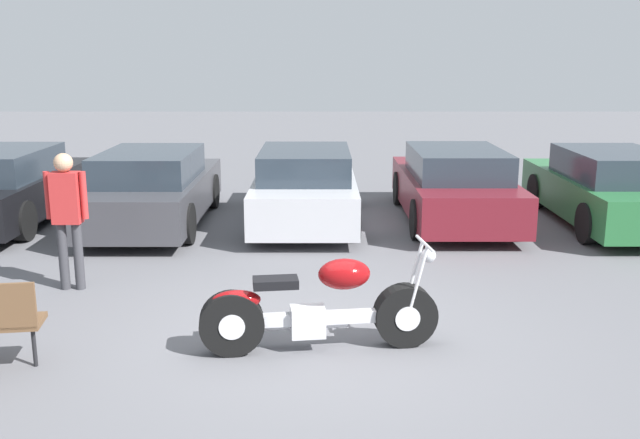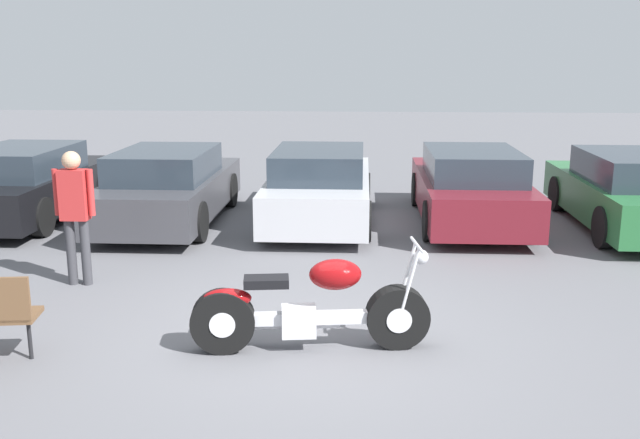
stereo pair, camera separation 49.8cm
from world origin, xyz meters
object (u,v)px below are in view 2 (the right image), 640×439
at_px(parked_car_dark_grey, 169,187).
at_px(parked_car_green, 629,192).
at_px(person_standing, 75,206).
at_px(parked_car_maroon, 470,188).
at_px(motorcycle, 309,309).
at_px(parked_car_black, 28,184).
at_px(parked_car_silver, 320,187).

distance_m(parked_car_dark_grey, parked_car_green, 7.84).
distance_m(parked_car_green, person_standing, 8.82).
height_order(parked_car_maroon, person_standing, person_standing).
bearing_deg(parked_car_maroon, motorcycle, -112.81).
bearing_deg(parked_car_black, parked_car_maroon, 0.76).
bearing_deg(parked_car_dark_grey, parked_car_silver, 4.69).
bearing_deg(parked_car_green, parked_car_maroon, 174.05).
relative_size(parked_car_black, parked_car_dark_grey, 1.00).
bearing_deg(motorcycle, person_standing, 148.62).
xyz_separation_m(parked_car_maroon, parked_car_green, (2.61, -0.27, 0.00)).
height_order(motorcycle, parked_car_dark_grey, parked_car_dark_grey).
relative_size(parked_car_black, person_standing, 2.52).
bearing_deg(parked_car_dark_grey, parked_car_maroon, 3.17).
bearing_deg(parked_car_green, parked_car_silver, 177.84).
height_order(parked_car_maroon, parked_car_green, same).
bearing_deg(person_standing, parked_car_green, 23.31).
bearing_deg(parked_car_dark_grey, parked_car_green, 0.13).
distance_m(motorcycle, parked_car_maroon, 6.14).
distance_m(parked_car_maroon, parked_car_green, 2.63).
xyz_separation_m(parked_car_dark_grey, parked_car_green, (7.84, 0.02, 0.00)).
distance_m(parked_car_silver, person_standing, 4.69).
distance_m(parked_car_maroon, person_standing, 6.66).
relative_size(parked_car_dark_grey, parked_car_silver, 1.00).
distance_m(parked_car_dark_grey, parked_car_silver, 2.62).
distance_m(motorcycle, parked_car_silver, 5.59).
bearing_deg(parked_car_green, parked_car_dark_grey, -179.87).
xyz_separation_m(parked_car_silver, parked_car_green, (5.23, -0.20, 0.00)).
xyz_separation_m(motorcycle, parked_car_black, (-5.47, 5.55, 0.20)).
bearing_deg(parked_car_silver, parked_car_dark_grey, -175.31).
height_order(parked_car_black, person_standing, person_standing).
relative_size(parked_car_dark_grey, parked_car_green, 1.00).
bearing_deg(parked_car_black, parked_car_green, -0.92).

